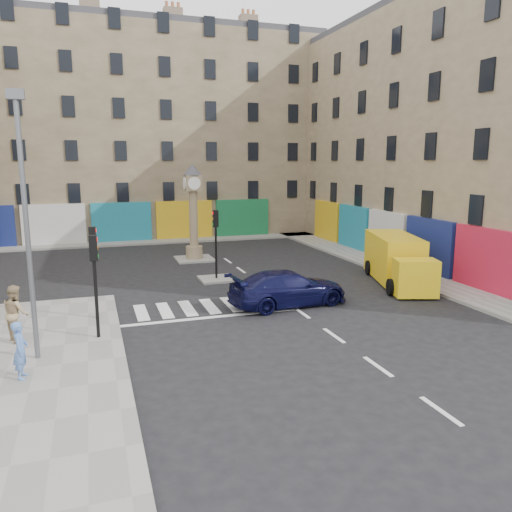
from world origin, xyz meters
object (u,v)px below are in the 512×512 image
traffic_light_island (216,233)px  pedestrian_tan (16,313)px  yellow_van (397,260)px  navy_sedan (288,288)px  lamp_post (26,214)px  traffic_light_left_near (95,270)px  traffic_light_left_far (94,258)px  pedestrian_blue (20,350)px  clock_pillar (193,206)px

traffic_light_island → pedestrian_tan: traffic_light_island is taller
yellow_van → navy_sedan: bearing=-145.5°
lamp_post → yellow_van: size_ratio=1.17×
lamp_post → yellow_van: 18.42m
traffic_light_left_near → traffic_light_left_far: bearing=90.0°
traffic_light_island → pedestrian_blue: 13.74m
traffic_light_left_far → pedestrian_tan: (-2.71, -1.81, -1.47)m
traffic_light_left_near → traffic_light_island: bearing=51.1°
traffic_light_left_near → clock_pillar: bearing=65.5°
lamp_post → clock_pillar: (8.20, 15.20, -1.24)m
clock_pillar → traffic_light_left_near: bearing=-114.5°
clock_pillar → pedestrian_tan: bearing=-124.3°
navy_sedan → yellow_van: (7.09, 2.13, 0.43)m
traffic_light_left_far → lamp_post: size_ratio=0.45×
clock_pillar → navy_sedan: (1.89, -11.72, -2.76)m
navy_sedan → traffic_light_left_far: bearing=81.5°
traffic_light_left_near → navy_sedan: traffic_light_left_near is taller
navy_sedan → traffic_light_left_near: bearing=98.0°
pedestrian_tan → traffic_light_island: bearing=-74.5°
yellow_van → pedestrian_tan: size_ratio=3.54×
pedestrian_tan → navy_sedan: bearing=-105.4°
pedestrian_blue → clock_pillar: bearing=-22.0°
traffic_light_left_near → traffic_light_island: (6.30, 7.80, -0.03)m
traffic_light_island → navy_sedan: traffic_light_island is taller
yellow_van → pedestrian_blue: (-17.45, -7.11, -0.22)m
traffic_light_island → pedestrian_blue: (-8.48, -10.70, -1.59)m
traffic_light_left_far → lamp_post: bearing=-116.6°
traffic_light_left_far → pedestrian_tan: bearing=-146.2°
traffic_light_left_far → pedestrian_tan: 3.58m
pedestrian_blue → traffic_light_island: bearing=-33.5°
navy_sedan → yellow_van: yellow_van is taller
clock_pillar → yellow_van: bearing=-46.9°
clock_pillar → navy_sedan: 12.19m
traffic_light_left_far → pedestrian_blue: (-2.18, -5.30, -1.62)m
lamp_post → yellow_van: lamp_post is taller
traffic_light_left_far → traffic_light_island: size_ratio=1.00×
lamp_post → pedestrian_blue: 4.08m
pedestrian_blue → pedestrian_tan: size_ratio=0.86×
traffic_light_left_far → navy_sedan: size_ratio=0.68×
yellow_van → traffic_light_left_near: bearing=-146.8°
clock_pillar → yellow_van: size_ratio=0.86×
navy_sedan → pedestrian_tan: pedestrian_tan is taller
yellow_van → lamp_post: bearing=-144.2°
traffic_light_left_near → yellow_van: 15.91m
pedestrian_blue → pedestrian_tan: pedestrian_tan is taller
clock_pillar → pedestrian_blue: bearing=-116.9°
traffic_light_left_near → navy_sedan: 8.65m
traffic_light_island → yellow_van: (8.98, -3.59, -1.37)m
traffic_light_island → lamp_post: (-8.20, -9.20, 2.20)m
yellow_van → pedestrian_tan: bearing=-150.9°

